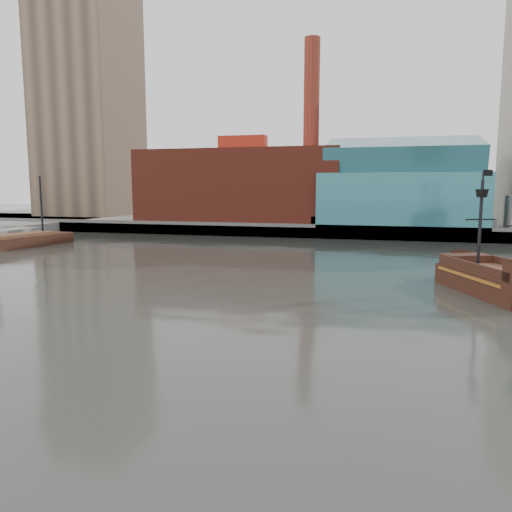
% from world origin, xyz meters
% --- Properties ---
extents(ground, '(400.00, 400.00, 0.00)m').
position_xyz_m(ground, '(0.00, 0.00, 0.00)').
color(ground, '#292C27').
rests_on(ground, ground).
extents(promenade_far, '(220.00, 60.00, 2.00)m').
position_xyz_m(promenade_far, '(0.00, 92.00, 1.00)').
color(promenade_far, slate).
rests_on(promenade_far, ground).
extents(seawall, '(220.00, 1.00, 2.60)m').
position_xyz_m(seawall, '(0.00, 62.50, 1.30)').
color(seawall, '#4C4C49').
rests_on(seawall, ground).
extents(skyline, '(149.00, 45.00, 62.00)m').
position_xyz_m(skyline, '(5.21, 84.56, 24.55)').
color(skyline, brown).
rests_on(skyline, promenade_far).
extents(pirate_ship, '(10.48, 16.37, 11.82)m').
position_xyz_m(pirate_ship, '(17.85, 18.04, 1.07)').
color(pirate_ship, black).
rests_on(pirate_ship, ground).
extents(docked_vessel, '(6.71, 19.25, 12.82)m').
position_xyz_m(docked_vessel, '(-48.15, 36.36, 0.82)').
color(docked_vessel, black).
rests_on(docked_vessel, ground).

